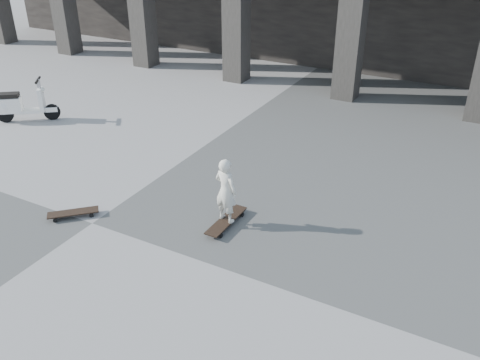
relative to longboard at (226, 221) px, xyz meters
The scene contains 5 objects.
ground 2.35m from the longboard, 152.77° to the right, with size 90.00×90.00×0.00m, color #4B4B48.
longboard is the anchor object (origin of this frame).
skateboard_spare 2.74m from the longboard, 157.05° to the right, with size 0.78×0.77×0.10m.
child 0.60m from the longboard, 153.43° to the right, with size 0.42×0.28×1.16m, color beige.
scooter 7.29m from the longboard, 166.84° to the left, with size 1.31×1.07×1.09m.
Camera 1 is at (5.81, -5.31, 4.88)m, focal length 38.00 mm.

